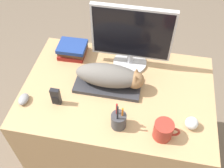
% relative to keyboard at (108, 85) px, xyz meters
% --- Properties ---
extents(desk, '(1.13, 0.76, 0.77)m').
position_rel_keyboard_xyz_m(desk, '(0.06, -0.02, -0.39)').
color(desk, tan).
rests_on(desk, ground_plane).
extents(keyboard, '(0.39, 0.19, 0.02)m').
position_rel_keyboard_xyz_m(keyboard, '(0.00, 0.00, 0.00)').
color(keyboard, '#2D2D33').
rests_on(keyboard, desk).
extents(cat, '(0.40, 0.14, 0.13)m').
position_rel_keyboard_xyz_m(cat, '(0.02, 0.00, 0.08)').
color(cat, '#66605B').
rests_on(cat, keyboard).
extents(monitor, '(0.48, 0.21, 0.42)m').
position_rel_keyboard_xyz_m(monitor, '(0.10, 0.21, 0.21)').
color(monitor, '#B7B7BC').
rests_on(monitor, desk).
extents(computer_mouse, '(0.05, 0.08, 0.04)m').
position_rel_keyboard_xyz_m(computer_mouse, '(-0.45, -0.20, 0.01)').
color(computer_mouse, gray).
rests_on(computer_mouse, desk).
extents(coffee_mug, '(0.13, 0.10, 0.10)m').
position_rel_keyboard_xyz_m(coffee_mug, '(0.34, -0.28, 0.04)').
color(coffee_mug, '#9E2D23').
rests_on(coffee_mug, desk).
extents(pen_cup, '(0.08, 0.08, 0.19)m').
position_rel_keyboard_xyz_m(pen_cup, '(0.11, -0.26, 0.04)').
color(pen_cup, '#38383D').
rests_on(pen_cup, desk).
extents(baseball, '(0.07, 0.07, 0.07)m').
position_rel_keyboard_xyz_m(baseball, '(0.48, -0.20, 0.02)').
color(baseball, silver).
rests_on(baseball, desk).
extents(phone, '(0.05, 0.03, 0.11)m').
position_rel_keyboard_xyz_m(phone, '(-0.26, -0.18, 0.04)').
color(phone, black).
rests_on(phone, desk).
extents(book_stack, '(0.18, 0.16, 0.09)m').
position_rel_keyboard_xyz_m(book_stack, '(-0.28, 0.23, 0.03)').
color(book_stack, maroon).
rests_on(book_stack, desk).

